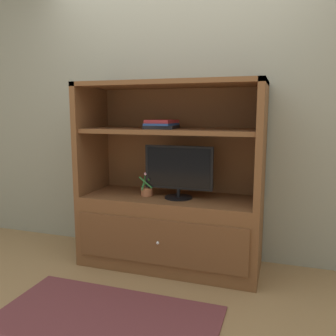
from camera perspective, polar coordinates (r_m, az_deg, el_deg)
name	(u,v)px	position (r m, az deg, el deg)	size (l,w,h in m)	color
ground_plane	(154,285)	(2.83, -2.35, -18.41)	(8.00, 8.00, 0.00)	#99754C
painted_rear_wall	(182,101)	(3.22, 2.28, 10.78)	(6.00, 0.10, 2.80)	gray
area_rug	(99,326)	(2.41, -11.05, -23.86)	(1.43, 0.92, 0.01)	brown
media_console	(170,209)	(3.01, 0.35, -6.72)	(1.51, 0.60, 1.54)	brown
tv_monitor	(179,171)	(2.87, 1.72, -0.45)	(0.57, 0.23, 0.43)	black
potted_plant	(147,190)	(2.99, -3.45, -3.59)	(0.14, 0.12, 0.22)	#B26642
magazine_stack	(162,125)	(2.91, -1.02, 7.06)	(0.27, 0.34, 0.07)	black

